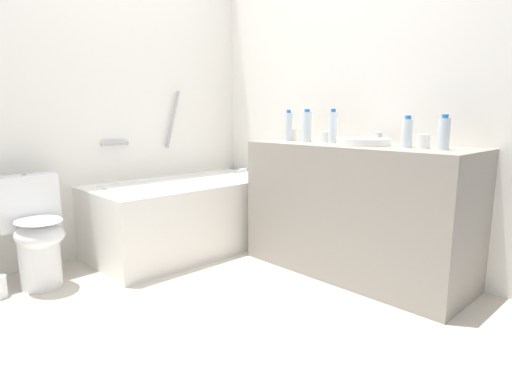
{
  "coord_description": "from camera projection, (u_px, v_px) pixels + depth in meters",
  "views": [
    {
      "loc": [
        -1.28,
        -1.88,
        1.09
      ],
      "look_at": [
        0.68,
        0.18,
        0.57
      ],
      "focal_mm": 29.54,
      "sensor_mm": 36.0,
      "label": 1
    }
  ],
  "objects": [
    {
      "name": "drinking_glass_0",
      "position": [
        325.0,
        137.0,
        3.04
      ],
      "size": [
        0.08,
        0.08,
        0.08
      ],
      "primitive_type": "cylinder",
      "color": "white",
      "rests_on": "vanity_counter"
    },
    {
      "name": "sink_faucet",
      "position": [
        379.0,
        139.0,
        2.89
      ],
      "size": [
        0.1,
        0.15,
        0.08
      ],
      "color": "silver",
      "rests_on": "vanity_counter"
    },
    {
      "name": "toilet",
      "position": [
        35.0,
        232.0,
        2.69
      ],
      "size": [
        0.37,
        0.49,
        0.72
      ],
      "rotation": [
        0.0,
        0.0,
        -1.59
      ],
      "color": "white",
      "rests_on": "ground_plane"
    },
    {
      "name": "sink_basin",
      "position": [
        363.0,
        142.0,
        2.76
      ],
      "size": [
        0.35,
        0.35,
        0.04
      ],
      "primitive_type": "cylinder",
      "color": "white",
      "rests_on": "vanity_counter"
    },
    {
      "name": "water_bottle_3",
      "position": [
        444.0,
        134.0,
        2.38
      ],
      "size": [
        0.07,
        0.07,
        0.2
      ],
      "color": "silver",
      "rests_on": "vanity_counter"
    },
    {
      "name": "drinking_glass_1",
      "position": [
        423.0,
        141.0,
        2.49
      ],
      "size": [
        0.07,
        0.07,
        0.08
      ],
      "primitive_type": "cylinder",
      "color": "white",
      "rests_on": "vanity_counter"
    },
    {
      "name": "drinking_glass_2",
      "position": [
        291.0,
        135.0,
        3.28
      ],
      "size": [
        0.08,
        0.08,
        0.09
      ],
      "primitive_type": "cylinder",
      "color": "white",
      "rests_on": "vanity_counter"
    },
    {
      "name": "bathtub",
      "position": [
        188.0,
        213.0,
        3.43
      ],
      "size": [
        1.53,
        0.77,
        1.29
      ],
      "color": "white",
      "rests_on": "ground_plane"
    },
    {
      "name": "vanity_counter",
      "position": [
        355.0,
        210.0,
        2.88
      ],
      "size": [
        0.59,
        1.53,
        0.9
      ],
      "primitive_type": "cube",
      "color": "gray",
      "rests_on": "ground_plane"
    },
    {
      "name": "water_bottle_2",
      "position": [
        288.0,
        127.0,
        3.18
      ],
      "size": [
        0.06,
        0.06,
        0.23
      ],
      "color": "silver",
      "rests_on": "vanity_counter"
    },
    {
      "name": "water_bottle_0",
      "position": [
        307.0,
        127.0,
        3.07
      ],
      "size": [
        0.07,
        0.07,
        0.24
      ],
      "color": "silver",
      "rests_on": "vanity_counter"
    },
    {
      "name": "wall_back_tiled",
      "position": [
        80.0,
        88.0,
        3.13
      ],
      "size": [
        3.31,
        0.1,
        2.58
      ],
      "primitive_type": "cube",
      "color": "white",
      "rests_on": "ground_plane"
    },
    {
      "name": "drinking_glass_3",
      "position": [
        303.0,
        134.0,
        3.18
      ],
      "size": [
        0.08,
        0.08,
        0.1
      ],
      "primitive_type": "cylinder",
      "color": "white",
      "rests_on": "vanity_counter"
    },
    {
      "name": "wall_right_mirror",
      "position": [
        350.0,
        88.0,
        3.19
      ],
      "size": [
        0.1,
        3.02,
        2.58
      ],
      "primitive_type": "cube",
      "color": "white",
      "rests_on": "ground_plane"
    },
    {
      "name": "water_bottle_1",
      "position": [
        333.0,
        127.0,
        2.95
      ],
      "size": [
        0.06,
        0.06,
        0.24
      ],
      "color": "silver",
      "rests_on": "vanity_counter"
    },
    {
      "name": "ground_plane",
      "position": [
        191.0,
        309.0,
        2.4
      ],
      "size": [
        3.91,
        3.91,
        0.0
      ],
      "primitive_type": "plane",
      "color": "beige"
    },
    {
      "name": "water_bottle_4",
      "position": [
        407.0,
        133.0,
        2.55
      ],
      "size": [
        0.06,
        0.06,
        0.19
      ],
      "color": "silver",
      "rests_on": "vanity_counter"
    }
  ]
}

